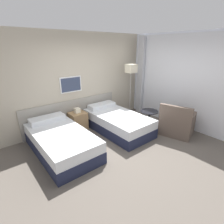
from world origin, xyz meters
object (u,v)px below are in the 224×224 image
bed_near_door (61,141)px  nightstand (78,121)px  side_table (149,116)px  floor_lamp (131,71)px  armchair (177,124)px  bed_near_window (117,122)px

bed_near_door → nightstand: 1.14m
nightstand → side_table: bearing=-37.2°
bed_near_door → floor_lamp: floor_lamp is taller
bed_near_door → armchair: 3.10m
side_table → armchair: armchair is taller
floor_lamp → armchair: 2.17m
bed_near_door → bed_near_window: same height
bed_near_window → armchair: 1.65m
floor_lamp → side_table: (-0.29, -1.09, -1.14)m
floor_lamp → armchair: bearing=-87.9°
bed_near_door → side_table: size_ratio=3.57×
nightstand → side_table: 2.07m
bed_near_window → nightstand: (-0.86, 0.74, 0.01)m
bed_near_door → armchair: bearing=-22.7°
bed_near_window → side_table: (0.79, -0.50, 0.14)m
nightstand → floor_lamp: 2.32m
floor_lamp → armchair: floor_lamp is taller
nightstand → side_table: (1.65, -1.25, 0.12)m
side_table → armchair: size_ratio=0.56×
nightstand → floor_lamp: (1.93, -0.16, 1.27)m
floor_lamp → armchair: size_ratio=1.75×
floor_lamp → bed_near_door: bearing=-168.2°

